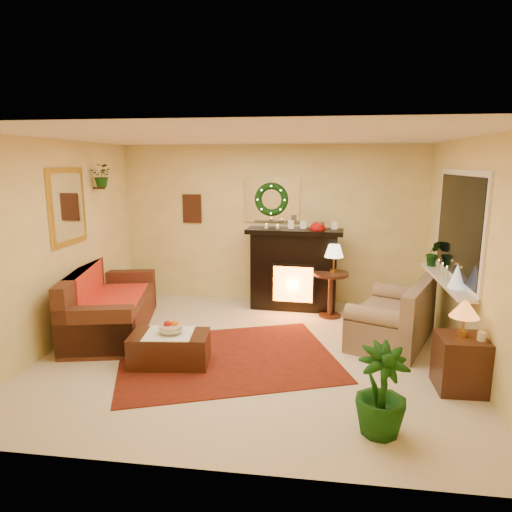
# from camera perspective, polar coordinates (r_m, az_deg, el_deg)

# --- Properties ---
(floor) EXTENTS (5.00, 5.00, 0.00)m
(floor) POSITION_cam_1_polar(r_m,az_deg,el_deg) (5.80, -0.48, -11.90)
(floor) COLOR beige
(floor) RESTS_ON ground
(ceiling) EXTENTS (5.00, 5.00, 0.00)m
(ceiling) POSITION_cam_1_polar(r_m,az_deg,el_deg) (5.33, -0.53, 14.69)
(ceiling) COLOR white
(ceiling) RESTS_ON ground
(wall_back) EXTENTS (5.00, 5.00, 0.00)m
(wall_back) POSITION_cam_1_polar(r_m,az_deg,el_deg) (7.62, 1.95, 3.95)
(wall_back) COLOR #EFD88C
(wall_back) RESTS_ON ground
(wall_front) EXTENTS (5.00, 5.00, 0.00)m
(wall_front) POSITION_cam_1_polar(r_m,az_deg,el_deg) (3.27, -6.25, -6.51)
(wall_front) COLOR #EFD88C
(wall_front) RESTS_ON ground
(wall_left) EXTENTS (4.50, 4.50, 0.00)m
(wall_left) POSITION_cam_1_polar(r_m,az_deg,el_deg) (6.28, -23.71, 1.33)
(wall_left) COLOR #EFD88C
(wall_left) RESTS_ON ground
(wall_right) EXTENTS (4.50, 4.50, 0.00)m
(wall_right) POSITION_cam_1_polar(r_m,az_deg,el_deg) (5.63, 25.55, 0.09)
(wall_right) COLOR #EFD88C
(wall_right) RESTS_ON ground
(area_rug) EXTENTS (3.02, 2.65, 0.01)m
(area_rug) POSITION_cam_1_polar(r_m,az_deg,el_deg) (5.64, -3.62, -12.59)
(area_rug) COLOR #4D0F11
(area_rug) RESTS_ON floor
(sofa) EXTENTS (1.34, 2.22, 0.89)m
(sofa) POSITION_cam_1_polar(r_m,az_deg,el_deg) (6.68, -17.53, -5.34)
(sofa) COLOR #3B2C19
(sofa) RESTS_ON floor
(red_throw) EXTENTS (0.77, 1.25, 0.02)m
(red_throw) POSITION_cam_1_polar(r_m,az_deg,el_deg) (6.82, -17.20, -4.74)
(red_throw) COLOR #BA3420
(red_throw) RESTS_ON sofa
(fireplace) EXTENTS (1.36, 0.50, 1.23)m
(fireplace) POSITION_cam_1_polar(r_m,az_deg,el_deg) (7.31, 4.75, -2.40)
(fireplace) COLOR black
(fireplace) RESTS_ON floor
(poinsettia) EXTENTS (0.24, 0.24, 0.24)m
(poinsettia) POSITION_cam_1_polar(r_m,az_deg,el_deg) (7.14, 7.72, 3.34)
(poinsettia) COLOR #A60906
(poinsettia) RESTS_ON fireplace
(mantel_candle_a) EXTENTS (0.06, 0.06, 0.19)m
(mantel_candle_a) POSITION_cam_1_polar(r_m,az_deg,el_deg) (7.22, 1.29, 3.21)
(mantel_candle_a) COLOR white
(mantel_candle_a) RESTS_ON fireplace
(mantel_candle_b) EXTENTS (0.06, 0.06, 0.17)m
(mantel_candle_b) POSITION_cam_1_polar(r_m,az_deg,el_deg) (7.21, 2.71, 3.19)
(mantel_candle_b) COLOR white
(mantel_candle_b) RESTS_ON fireplace
(mantel_mirror) EXTENTS (0.92, 0.02, 0.72)m
(mantel_mirror) POSITION_cam_1_polar(r_m,az_deg,el_deg) (7.56, 1.96, 6.94)
(mantel_mirror) COLOR white
(mantel_mirror) RESTS_ON wall_back
(wreath) EXTENTS (0.55, 0.11, 0.55)m
(wreath) POSITION_cam_1_polar(r_m,az_deg,el_deg) (7.52, 1.93, 7.07)
(wreath) COLOR #194719
(wreath) RESTS_ON wall_back
(wall_art) EXTENTS (0.32, 0.03, 0.48)m
(wall_art) POSITION_cam_1_polar(r_m,az_deg,el_deg) (7.83, -7.99, 5.89)
(wall_art) COLOR #381E11
(wall_art) RESTS_ON wall_back
(gold_mirror) EXTENTS (0.03, 0.84, 1.00)m
(gold_mirror) POSITION_cam_1_polar(r_m,az_deg,el_deg) (6.47, -22.51, 5.73)
(gold_mirror) COLOR gold
(gold_mirror) RESTS_ON wall_left
(hanging_plant) EXTENTS (0.33, 0.28, 0.36)m
(hanging_plant) POSITION_cam_1_polar(r_m,az_deg,el_deg) (7.05, -18.59, 8.21)
(hanging_plant) COLOR #194719
(hanging_plant) RESTS_ON wall_left
(loveseat) EXTENTS (1.32, 1.64, 0.83)m
(loveseat) POSITION_cam_1_polar(r_m,az_deg,el_deg) (6.26, 16.67, -6.52)
(loveseat) COLOR tan
(loveseat) RESTS_ON floor
(window_frame) EXTENTS (0.03, 1.86, 1.36)m
(window_frame) POSITION_cam_1_polar(r_m,az_deg,el_deg) (6.11, 24.09, 3.41)
(window_frame) COLOR white
(window_frame) RESTS_ON wall_right
(window_glass) EXTENTS (0.02, 1.70, 1.22)m
(window_glass) POSITION_cam_1_polar(r_m,az_deg,el_deg) (6.10, 23.96, 3.42)
(window_glass) COLOR black
(window_glass) RESTS_ON wall_right
(window_sill) EXTENTS (0.22, 1.86, 0.04)m
(window_sill) POSITION_cam_1_polar(r_m,az_deg,el_deg) (6.20, 22.65, -2.77)
(window_sill) COLOR white
(window_sill) RESTS_ON wall_right
(mini_tree) EXTENTS (0.19, 0.19, 0.28)m
(mini_tree) POSITION_cam_1_polar(r_m,az_deg,el_deg) (5.71, 23.83, -2.28)
(mini_tree) COLOR white
(mini_tree) RESTS_ON window_sill
(sill_plant) EXTENTS (0.26, 0.21, 0.47)m
(sill_plant) POSITION_cam_1_polar(r_m,az_deg,el_deg) (6.82, 21.31, 0.43)
(sill_plant) COLOR #1A3A1D
(sill_plant) RESTS_ON window_sill
(side_table_round) EXTENTS (0.55, 0.55, 0.69)m
(side_table_round) POSITION_cam_1_polar(r_m,az_deg,el_deg) (7.05, 9.26, -4.93)
(side_table_round) COLOR #392011
(side_table_round) RESTS_ON floor
(lamp_cream) EXTENTS (0.28, 0.28, 0.43)m
(lamp_cream) POSITION_cam_1_polar(r_m,az_deg,el_deg) (6.93, 9.70, -0.50)
(lamp_cream) COLOR #F3E8B1
(lamp_cream) RESTS_ON side_table_round
(end_table_square) EXTENTS (0.48, 0.48, 0.58)m
(end_table_square) POSITION_cam_1_polar(r_m,az_deg,el_deg) (5.26, 24.14, -12.31)
(end_table_square) COLOR #523519
(end_table_square) RESTS_ON floor
(lamp_tiffany) EXTENTS (0.29, 0.29, 0.43)m
(lamp_tiffany) POSITION_cam_1_polar(r_m,az_deg,el_deg) (5.12, 24.54, -7.33)
(lamp_tiffany) COLOR #D9580E
(lamp_tiffany) RESTS_ON end_table_square
(coffee_table) EXTENTS (0.95, 0.59, 0.38)m
(coffee_table) POSITION_cam_1_polar(r_m,az_deg,el_deg) (5.48, -10.74, -11.17)
(coffee_table) COLOR black
(coffee_table) RESTS_ON floor
(fruit_bowl) EXTENTS (0.27, 0.27, 0.06)m
(fruit_bowl) POSITION_cam_1_polar(r_m,az_deg,el_deg) (5.39, -10.58, -8.82)
(fruit_bowl) COLOR beige
(fruit_bowl) RESTS_ON coffee_table
(floor_palm) EXTENTS (1.71, 1.71, 2.40)m
(floor_palm) POSITION_cam_1_polar(r_m,az_deg,el_deg) (4.18, 15.43, -15.34)
(floor_palm) COLOR #234B23
(floor_palm) RESTS_ON floor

